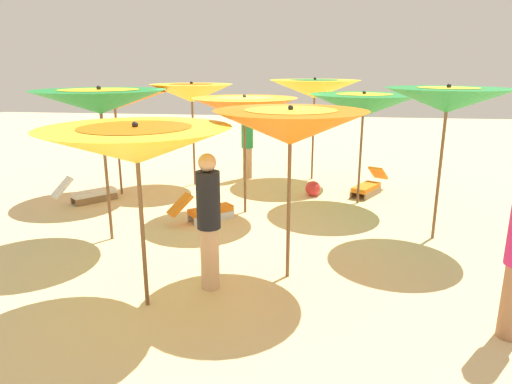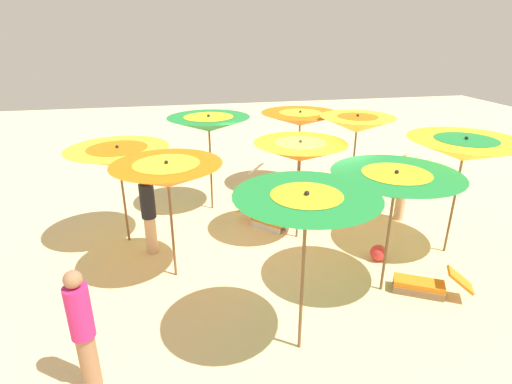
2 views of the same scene
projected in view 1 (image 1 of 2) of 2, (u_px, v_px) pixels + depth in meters
ground at (246, 217)px, 8.84m from camera, size 36.03×36.03×0.04m
beach_umbrella_0 at (114, 100)px, 9.81m from camera, size 2.21×2.21×2.32m
beach_umbrella_1 at (100, 101)px, 7.09m from camera, size 2.04×2.04×2.51m
beach_umbrella_2 at (136, 145)px, 5.06m from camera, size 2.12×2.12×2.22m
beach_umbrella_3 at (192, 93)px, 10.61m from camera, size 1.90×1.90×2.45m
beach_umbrella_4 at (244, 108)px, 8.55m from camera, size 1.98×1.98×2.29m
beach_umbrella_5 at (290, 127)px, 5.78m from camera, size 1.96×1.96×2.33m
beach_umbrella_6 at (315, 89)px, 11.13m from camera, size 2.20×2.20×2.52m
beach_umbrella_7 at (363, 105)px, 9.14m from camera, size 2.14×2.14×2.32m
beach_umbrella_8 at (447, 100)px, 7.12m from camera, size 1.93×1.93×2.53m
lounger_0 at (368, 185)px, 10.28m from camera, size 1.31×0.94×0.57m
lounger_1 at (89, 193)px, 9.68m from camera, size 1.18×1.08×0.62m
lounger_2 at (205, 210)px, 8.54m from camera, size 1.07×1.13×0.58m
beachgoer_1 at (209, 220)px, 5.76m from camera, size 0.30×0.30×1.78m
beachgoer_2 at (247, 144)px, 11.55m from camera, size 0.30×0.30×1.71m
beach_ball at (313, 189)px, 10.17m from camera, size 0.34×0.34×0.34m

